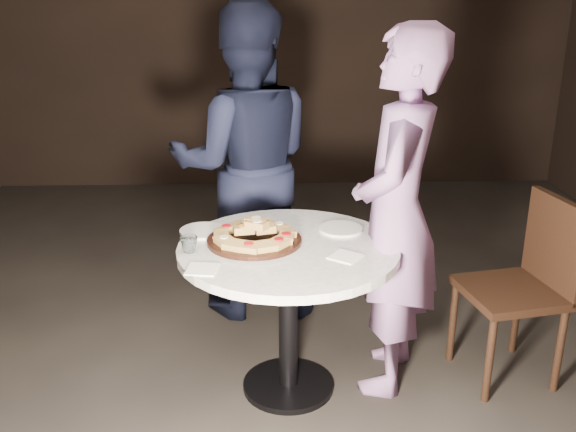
{
  "coord_description": "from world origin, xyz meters",
  "views": [
    {
      "loc": [
        0.05,
        -2.87,
        1.93
      ],
      "look_at": [
        0.15,
        -0.04,
        0.91
      ],
      "focal_mm": 40.0,
      "sensor_mm": 36.0,
      "label": 1
    }
  ],
  "objects_px": {
    "water_glass": "(189,244)",
    "chair_far": "(249,208)",
    "chair_right": "(529,277)",
    "diner_teal": "(396,216)",
    "diner_navy": "(245,164)",
    "serving_board": "(254,240)",
    "focaccia_pile": "(255,232)",
    "table": "(288,274)"
  },
  "relations": [
    {
      "from": "chair_far",
      "to": "diner_navy",
      "type": "height_order",
      "value": "diner_navy"
    },
    {
      "from": "water_glass",
      "to": "diner_teal",
      "type": "distance_m",
      "value": 0.99
    },
    {
      "from": "focaccia_pile",
      "to": "diner_navy",
      "type": "height_order",
      "value": "diner_navy"
    },
    {
      "from": "chair_far",
      "to": "chair_right",
      "type": "distance_m",
      "value": 1.97
    },
    {
      "from": "water_glass",
      "to": "chair_far",
      "type": "xyz_separation_m",
      "value": [
        0.23,
        1.5,
        -0.35
      ]
    },
    {
      "from": "focaccia_pile",
      "to": "chair_right",
      "type": "distance_m",
      "value": 1.4
    },
    {
      "from": "table",
      "to": "diner_teal",
      "type": "distance_m",
      "value": 0.59
    },
    {
      "from": "serving_board",
      "to": "chair_far",
      "type": "height_order",
      "value": "chair_far"
    },
    {
      "from": "serving_board",
      "to": "diner_navy",
      "type": "bearing_deg",
      "value": 94.33
    },
    {
      "from": "chair_far",
      "to": "diner_teal",
      "type": "distance_m",
      "value": 1.6
    },
    {
      "from": "chair_far",
      "to": "water_glass",
      "type": "bearing_deg",
      "value": 81.76
    },
    {
      "from": "water_glass",
      "to": "diner_navy",
      "type": "xyz_separation_m",
      "value": [
        0.23,
        0.97,
        0.11
      ]
    },
    {
      "from": "chair_far",
      "to": "diner_navy",
      "type": "relative_size",
      "value": 0.44
    },
    {
      "from": "chair_right",
      "to": "diner_navy",
      "type": "height_order",
      "value": "diner_navy"
    },
    {
      "from": "table",
      "to": "diner_navy",
      "type": "bearing_deg",
      "value": 103.93
    },
    {
      "from": "chair_right",
      "to": "diner_navy",
      "type": "bearing_deg",
      "value": -130.28
    },
    {
      "from": "focaccia_pile",
      "to": "chair_far",
      "type": "relative_size",
      "value": 0.49
    },
    {
      "from": "diner_navy",
      "to": "diner_teal",
      "type": "height_order",
      "value": "diner_navy"
    },
    {
      "from": "serving_board",
      "to": "diner_navy",
      "type": "relative_size",
      "value": 0.24
    },
    {
      "from": "table",
      "to": "chair_far",
      "type": "xyz_separation_m",
      "value": [
        -0.23,
        1.44,
        -0.16
      ]
    },
    {
      "from": "serving_board",
      "to": "diner_teal",
      "type": "xyz_separation_m",
      "value": [
        0.68,
        0.04,
        0.1
      ]
    },
    {
      "from": "serving_board",
      "to": "diner_teal",
      "type": "bearing_deg",
      "value": 3.11
    },
    {
      "from": "diner_navy",
      "to": "chair_right",
      "type": "bearing_deg",
      "value": 147.6
    },
    {
      "from": "diner_navy",
      "to": "diner_teal",
      "type": "bearing_deg",
      "value": 128.94
    },
    {
      "from": "water_glass",
      "to": "chair_far",
      "type": "distance_m",
      "value": 1.56
    },
    {
      "from": "serving_board",
      "to": "water_glass",
      "type": "relative_size",
      "value": 5.62
    },
    {
      "from": "focaccia_pile",
      "to": "diner_teal",
      "type": "height_order",
      "value": "diner_teal"
    },
    {
      "from": "serving_board",
      "to": "chair_right",
      "type": "height_order",
      "value": "chair_right"
    },
    {
      "from": "water_glass",
      "to": "table",
      "type": "bearing_deg",
      "value": 7.52
    },
    {
      "from": "chair_right",
      "to": "focaccia_pile",
      "type": "bearing_deg",
      "value": -98.87
    },
    {
      "from": "focaccia_pile",
      "to": "chair_far",
      "type": "distance_m",
      "value": 1.44
    },
    {
      "from": "water_glass",
      "to": "chair_far",
      "type": "height_order",
      "value": "water_glass"
    },
    {
      "from": "water_glass",
      "to": "diner_navy",
      "type": "height_order",
      "value": "diner_navy"
    },
    {
      "from": "focaccia_pile",
      "to": "chair_far",
      "type": "bearing_deg",
      "value": 92.75
    },
    {
      "from": "serving_board",
      "to": "diner_navy",
      "type": "distance_m",
      "value": 0.87
    },
    {
      "from": "diner_teal",
      "to": "chair_right",
      "type": "bearing_deg",
      "value": 109.23
    },
    {
      "from": "table",
      "to": "chair_right",
      "type": "bearing_deg",
      "value": 4.89
    },
    {
      "from": "focaccia_pile",
      "to": "diner_navy",
      "type": "relative_size",
      "value": 0.22
    },
    {
      "from": "focaccia_pile",
      "to": "chair_right",
      "type": "height_order",
      "value": "chair_right"
    },
    {
      "from": "chair_right",
      "to": "diner_teal",
      "type": "distance_m",
      "value": 0.77
    },
    {
      "from": "focaccia_pile",
      "to": "diner_teal",
      "type": "bearing_deg",
      "value": 2.97
    },
    {
      "from": "table",
      "to": "focaccia_pile",
      "type": "distance_m",
      "value": 0.26
    }
  ]
}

